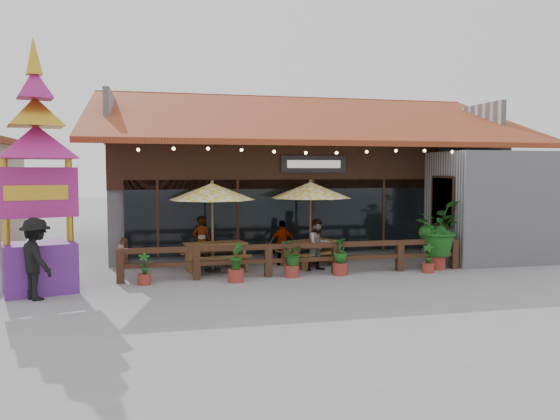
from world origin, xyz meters
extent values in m
plane|color=gray|center=(0.00, 0.00, 0.00)|extent=(100.00, 100.00, 0.00)
cube|color=#ACABB0|center=(0.00, 7.00, 2.00)|extent=(14.00, 10.00, 4.00)
cube|color=#331A10|center=(-1.50, 1.92, 3.20)|extent=(11.00, 0.16, 1.60)
cube|color=black|center=(-1.50, 1.90, 1.50)|extent=(10.00, 0.12, 2.40)
cube|color=#E79768|center=(-1.50, 2.10, 1.50)|extent=(9.80, 0.05, 2.20)
cube|color=#ACABB0|center=(5.25, 0.65, 1.80)|extent=(3.50, 2.70, 3.60)
cube|color=red|center=(3.44, 0.50, 2.00)|extent=(0.06, 1.20, 1.50)
cube|color=#331A10|center=(3.43, 0.50, 2.00)|extent=(0.04, 1.34, 1.64)
cube|color=#943A21|center=(0.00, 3.50, 4.90)|extent=(15.50, 7.05, 2.37)
cube|color=#943A21|center=(0.00, 10.50, 4.90)|extent=(15.50, 7.05, 2.37)
cube|color=#943A21|center=(0.00, 7.00, 6.02)|extent=(15.50, 0.30, 0.12)
cube|color=#ACABB0|center=(-7.00, 7.00, 4.70)|extent=(0.20, 9.00, 1.80)
cube|color=#ACABB0|center=(7.00, 7.00, 4.70)|extent=(0.20, 9.00, 1.80)
cube|color=black|center=(-0.50, 1.80, 3.20)|extent=(2.20, 0.10, 0.55)
cube|color=silver|center=(-0.50, 1.74, 3.20)|extent=(1.80, 0.02, 0.25)
cube|color=#331A10|center=(-5.50, 1.86, 1.50)|extent=(0.08, 0.08, 2.40)
cube|color=#331A10|center=(-3.00, 1.86, 1.50)|extent=(0.08, 0.08, 2.40)
cube|color=#331A10|center=(-0.50, 1.86, 1.50)|extent=(0.08, 0.08, 2.40)
cube|color=#331A10|center=(2.00, 1.86, 1.50)|extent=(0.08, 0.08, 2.40)
sphere|color=#E3B37D|center=(-6.00, 0.08, 3.55)|extent=(0.09, 0.09, 0.09)
sphere|color=#E3B37D|center=(-5.05, 0.08, 3.59)|extent=(0.09, 0.09, 0.09)
sphere|color=#E3B37D|center=(-4.10, 0.08, 3.60)|extent=(0.09, 0.09, 0.09)
sphere|color=#E3B37D|center=(-3.15, 0.08, 3.57)|extent=(0.09, 0.09, 0.09)
sphere|color=#E3B37D|center=(-2.20, 0.08, 3.53)|extent=(0.09, 0.09, 0.09)
sphere|color=#E3B37D|center=(-1.25, 0.08, 3.50)|extent=(0.09, 0.09, 0.09)
sphere|color=#E3B37D|center=(-0.30, 0.08, 3.51)|extent=(0.09, 0.09, 0.09)
sphere|color=#E3B37D|center=(0.65, 0.08, 3.55)|extent=(0.09, 0.09, 0.09)
sphere|color=#E3B37D|center=(1.60, 0.08, 3.59)|extent=(0.09, 0.09, 0.09)
sphere|color=#E3B37D|center=(2.55, 0.08, 3.60)|extent=(0.09, 0.09, 0.09)
sphere|color=#E3B37D|center=(3.50, 0.08, 3.57)|extent=(0.09, 0.09, 0.09)
cube|color=#412317|center=(-6.50, -0.50, 0.45)|extent=(0.20, 0.20, 0.90)
cube|color=#412317|center=(-4.50, -0.50, 0.45)|extent=(0.20, 0.20, 0.90)
cube|color=#412317|center=(-2.50, -0.50, 0.45)|extent=(0.20, 0.20, 0.90)
cube|color=#412317|center=(-0.50, -0.50, 0.45)|extent=(0.20, 0.20, 0.90)
cube|color=#412317|center=(1.50, -0.50, 0.45)|extent=(0.20, 0.20, 0.90)
cube|color=#412317|center=(3.30, -0.50, 0.45)|extent=(0.20, 0.20, 0.90)
cube|color=#412317|center=(-1.60, -0.50, 0.85)|extent=(9.80, 0.16, 0.14)
cube|color=#412317|center=(-1.60, -0.50, 0.45)|extent=(9.80, 0.12, 0.12)
cube|color=#412317|center=(-6.50, 0.75, 0.85)|extent=(0.16, 2.50, 0.14)
cube|color=#412317|center=(-6.50, 1.90, 0.45)|extent=(0.20, 0.20, 0.90)
cylinder|color=brown|center=(-3.93, 0.68, 1.27)|extent=(0.07, 0.07, 2.54)
cone|color=yellow|center=(-3.93, 0.68, 2.37)|extent=(3.03, 3.03, 0.50)
sphere|color=brown|center=(-3.93, 0.68, 2.65)|extent=(0.11, 0.11, 0.11)
cylinder|color=black|center=(-3.93, 0.68, 0.03)|extent=(0.49, 0.49, 0.07)
cylinder|color=brown|center=(-0.84, 0.97, 1.27)|extent=(0.07, 0.07, 2.55)
cone|color=yellow|center=(-0.84, 0.97, 2.38)|extent=(3.16, 3.16, 0.50)
sphere|color=brown|center=(-0.84, 0.97, 2.66)|extent=(0.11, 0.11, 0.11)
cylinder|color=black|center=(-0.84, 0.97, 0.03)|extent=(0.49, 0.49, 0.07)
cube|color=brown|center=(-3.84, 0.74, 0.82)|extent=(1.89, 1.15, 0.07)
cube|color=brown|center=(-4.60, 0.59, 0.41)|extent=(0.23, 0.78, 0.82)
cube|color=brown|center=(-3.08, 0.89, 0.41)|extent=(0.23, 0.78, 0.82)
cube|color=brown|center=(-3.72, 0.14, 0.49)|extent=(1.79, 0.64, 0.06)
cube|color=brown|center=(-3.95, 1.34, 0.49)|extent=(1.79, 0.64, 0.06)
cube|color=brown|center=(-0.85, 0.97, 0.77)|extent=(1.83, 1.37, 0.06)
cube|color=brown|center=(-1.52, 0.68, 0.38)|extent=(0.37, 0.70, 0.77)
cube|color=brown|center=(-0.19, 1.26, 0.38)|extent=(0.37, 0.70, 0.77)
cube|color=brown|center=(-0.63, 0.45, 0.45)|extent=(1.63, 0.93, 0.05)
cube|color=brown|center=(-1.08, 1.50, 0.45)|extent=(1.63, 0.93, 0.05)
cube|color=#5E227E|center=(-8.34, -1.19, 0.61)|extent=(1.91, 1.63, 1.22)
cube|color=#A31E72|center=(-8.34, -1.19, 2.45)|extent=(1.83, 0.75, 1.22)
cube|color=#BF8E21|center=(-8.34, -1.34, 2.45)|extent=(1.38, 0.42, 0.36)
cylinder|color=#BF8E21|center=(-9.05, -1.19, 2.24)|extent=(0.16, 0.16, 2.04)
cylinder|color=#BF8E21|center=(-7.63, -1.19, 2.24)|extent=(0.16, 0.16, 2.04)
pyramid|color=#A31E72|center=(-8.34, -1.19, 4.08)|extent=(3.03, 3.03, 0.82)
pyramid|color=#BF8E21|center=(-8.34, -1.19, 4.74)|extent=(2.15, 2.15, 0.71)
pyramid|color=#A31E72|center=(-8.34, -1.19, 5.41)|extent=(1.39, 1.39, 0.71)
pyramid|color=#BF8E21|center=(-8.34, -1.19, 6.17)|extent=(0.63, 0.63, 0.92)
cylinder|color=maroon|center=(2.73, -0.43, 0.20)|extent=(0.56, 0.56, 0.41)
imported|color=#195718|center=(2.73, -0.43, 1.24)|extent=(1.79, 1.89, 1.67)
sphere|color=#195718|center=(2.87, -0.53, 0.93)|extent=(0.56, 0.56, 0.56)
sphere|color=#195718|center=(2.62, -0.30, 1.11)|extent=(0.48, 0.48, 0.48)
imported|color=#331A10|center=(-4.17, 1.69, 0.78)|extent=(0.57, 0.37, 1.56)
imported|color=#331A10|center=(-0.84, 0.12, 0.78)|extent=(0.90, 0.79, 1.55)
imported|color=#331A10|center=(-1.66, 1.27, 0.71)|extent=(0.84, 0.37, 1.42)
imported|color=black|center=(-8.27, -1.99, 0.95)|extent=(1.28, 1.41, 1.90)
cylinder|color=maroon|center=(-5.88, -0.83, 0.14)|extent=(0.35, 0.35, 0.28)
imported|color=#195718|center=(-5.88, -0.83, 0.57)|extent=(0.31, 0.22, 0.58)
cylinder|color=maroon|center=(-3.49, -1.02, 0.17)|extent=(0.43, 0.43, 0.34)
imported|color=#195718|center=(-3.49, -1.02, 0.70)|extent=(0.36, 0.42, 0.71)
cylinder|color=maroon|center=(-1.87, -0.70, 0.16)|extent=(0.41, 0.41, 0.33)
imported|color=#195718|center=(-1.87, -0.70, 0.67)|extent=(0.71, 0.65, 0.68)
cylinder|color=maroon|center=(-0.43, -0.69, 0.17)|extent=(0.43, 0.43, 0.35)
imported|color=#195718|center=(-0.43, -0.69, 0.70)|extent=(0.51, 0.51, 0.71)
cylinder|color=maroon|center=(2.18, -0.96, 0.14)|extent=(0.35, 0.35, 0.28)
imported|color=#195718|center=(2.18, -0.96, 0.56)|extent=(0.36, 0.35, 0.57)
camera|label=1|loc=(-5.61, -15.36, 2.95)|focal=35.00mm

